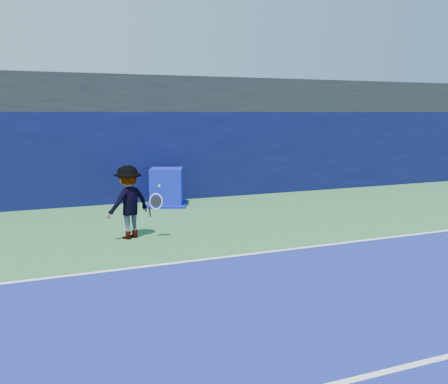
{
  "coord_description": "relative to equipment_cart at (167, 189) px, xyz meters",
  "views": [
    {
      "loc": [
        -3.8,
        -6.24,
        2.98
      ],
      "look_at": [
        0.95,
        5.2,
        1.0
      ],
      "focal_mm": 40.0,
      "sensor_mm": 36.0,
      "label": 1
    }
  ],
  "objects": [
    {
      "name": "baseline",
      "position": [
        -0.58,
        -6.16,
        -0.54
      ],
      "size": [
        24.0,
        0.1,
        0.01
      ],
      "primitive_type": "cube",
      "color": "white",
      "rests_on": "ground"
    },
    {
      "name": "back_wall_assembly",
      "position": [
        -0.58,
        1.34,
        0.95
      ],
      "size": [
        36.0,
        1.03,
        3.0
      ],
      "color": "#0A0D3B",
      "rests_on": "ground"
    },
    {
      "name": "tennis_ball",
      "position": [
        -1.03,
        -2.94,
        0.55
      ],
      "size": [
        0.07,
        0.07,
        0.07
      ],
      "color": "#AAD017",
      "rests_on": "ground"
    },
    {
      "name": "stadium_band",
      "position": [
        -0.58,
        2.34,
        3.05
      ],
      "size": [
        36.0,
        3.0,
        1.2
      ],
      "primitive_type": "cube",
      "color": "black",
      "rests_on": "back_wall_assembly"
    },
    {
      "name": "ground",
      "position": [
        -0.58,
        -9.16,
        -0.55
      ],
      "size": [
        80.0,
        80.0,
        0.0
      ],
      "primitive_type": "plane",
      "color": "#316D39",
      "rests_on": "ground"
    },
    {
      "name": "equipment_cart",
      "position": [
        0.0,
        0.0,
        0.0
      ],
      "size": [
        1.62,
        1.62,
        1.2
      ],
      "color": "#0D15B7",
      "rests_on": "ground"
    },
    {
      "name": "tennis_player",
      "position": [
        -2.01,
        -3.77,
        0.32
      ],
      "size": [
        1.4,
        1.06,
        1.74
      ],
      "color": "white",
      "rests_on": "ground"
    },
    {
      "name": "service_line",
      "position": [
        -0.58,
        -11.16,
        -0.54
      ],
      "size": [
        24.0,
        0.1,
        0.01
      ],
      "primitive_type": "cube",
      "color": "white",
      "rests_on": "ground"
    }
  ]
}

